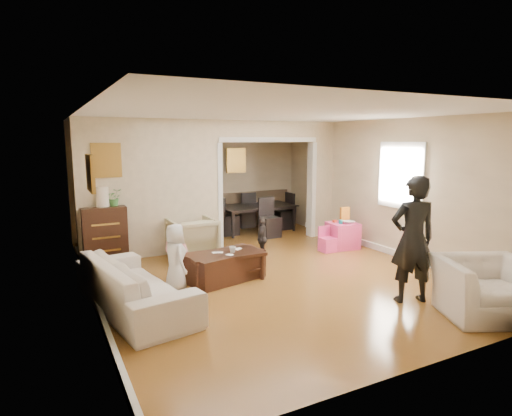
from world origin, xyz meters
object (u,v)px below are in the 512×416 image
cyan_cup (341,222)px  coffee_table (226,266)px  child_kneel_b (177,253)px  armchair_back (192,238)px  dining_table (257,219)px  table_lamp (102,197)px  adult_person (413,239)px  child_kneel_a (175,258)px  play_table (343,235)px  child_toddler (262,238)px  dresser (105,235)px  sofa (134,284)px  coffee_cup (232,250)px  armchair_front (486,288)px

cyan_cup → coffee_table: bearing=-165.6°
cyan_cup → child_kneel_b: bearing=-173.1°
armchair_back → dining_table: armchair_back is taller
table_lamp → adult_person: adult_person is taller
cyan_cup → child_kneel_a: bearing=-166.6°
child_kneel_a → dining_table: bearing=-47.2°
adult_person → armchair_back: bearing=-42.1°
play_table → child_toddler: 1.90m
dresser → table_lamp: (0.00, 0.00, 0.70)m
sofa → coffee_table: sofa is taller
child_toddler → coffee_cup: bearing=-13.9°
armchair_back → child_kneel_a: child_kneel_a is taller
cyan_cup → child_kneel_b: 3.57m
dresser → coffee_table: 2.44m
coffee_cup → cyan_cup: cyan_cup is taller
table_lamp → dining_table: 3.94m
dresser → table_lamp: bearing=0.0°
armchair_back → child_kneel_b: 1.33m
sofa → armchair_back: (1.47, 1.99, 0.05)m
cyan_cup → child_toddler: 1.80m
play_table → coffee_cup: bearing=-163.7°
child_kneel_a → adult_person: bearing=-127.5°
armchair_back → coffee_table: bearing=91.1°
child_kneel_a → child_toddler: 2.10m
coffee_cup → child_toddler: 1.25m
dresser → coffee_table: (1.56, -1.85, -0.29)m
table_lamp → coffee_cup: table_lamp is taller
dresser → child_kneel_b: bearing=-61.0°
child_kneel_a → coffee_table: bearing=-83.9°
dining_table → cyan_cup: bearing=-72.5°
adult_person → child_kneel_b: bearing=-23.0°
coffee_cup → armchair_back: bearing=95.8°
adult_person → child_kneel_b: adult_person is taller
armchair_back → armchair_front: bearing=119.0°
coffee_table → dining_table: (2.10, 2.99, 0.10)m
armchair_back → cyan_cup: armchair_back is taller
dresser → child_kneel_b: (0.86, -1.55, -0.06)m
dresser → coffee_cup: dresser is taller
armchair_front → play_table: 3.59m
coffee_cup → sofa: bearing=-163.7°
play_table → dining_table: size_ratio=0.30×
adult_person → child_kneel_a: size_ratio=1.73×
armchair_front → child_kneel_b: child_kneel_b is taller
play_table → dresser: bearing=166.6°
coffee_cup → child_kneel_a: child_kneel_a is taller
table_lamp → sofa: bearing=-89.0°
adult_person → child_toddler: (-0.87, 2.73, -0.47)m
adult_person → dresser: bearing=-29.7°
sofa → child_toddler: size_ratio=2.81×
adult_person → sofa: bearing=-4.9°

